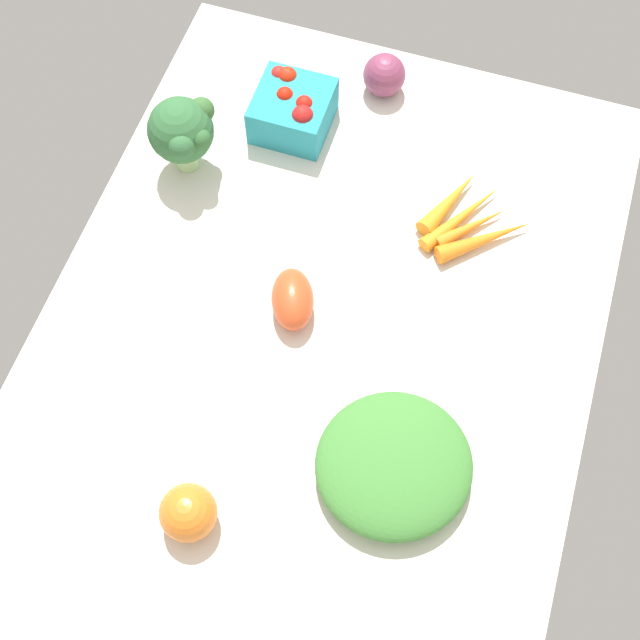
{
  "coord_description": "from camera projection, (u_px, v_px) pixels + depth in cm",
  "views": [
    {
      "loc": [
        -48.62,
        -15.73,
        109.37
      ],
      "look_at": [
        0.0,
        0.0,
        4.0
      ],
      "focal_mm": 47.95,
      "sensor_mm": 36.0,
      "label": 1
    }
  ],
  "objects": [
    {
      "name": "heirloom_tomato_orange",
      "position": [
        188.0,
        513.0,
        1.04
      ],
      "size": [
        7.22,
        7.22,
        7.22
      ],
      "primitive_type": "sphere",
      "color": "orange",
      "rests_on": "tablecloth"
    },
    {
      "name": "red_onion_near_basket",
      "position": [
        384.0,
        75.0,
        1.34
      ],
      "size": [
        6.75,
        6.75,
        6.75
      ],
      "primitive_type": "sphere",
      "color": "#823856",
      "rests_on": "tablecloth"
    },
    {
      "name": "berry_basket",
      "position": [
        293.0,
        109.0,
        1.31
      ],
      "size": [
        11.34,
        11.34,
        7.99
      ],
      "color": "teal",
      "rests_on": "tablecloth"
    },
    {
      "name": "carrot_bunch",
      "position": [
        467.0,
        220.0,
        1.25
      ],
      "size": [
        17.3,
        17.03,
        2.89
      ],
      "color": "orange",
      "rests_on": "tablecloth"
    },
    {
      "name": "roma_tomato",
      "position": [
        293.0,
        299.0,
        1.17
      ],
      "size": [
        10.78,
        8.87,
        5.84
      ],
      "primitive_type": "ellipsoid",
      "rotation": [
        0.0,
        0.0,
        3.52
      ],
      "color": "#DB4B23",
      "rests_on": "tablecloth"
    },
    {
      "name": "broccoli_head",
      "position": [
        183.0,
        132.0,
        1.24
      ],
      "size": [
        10.44,
        10.12,
        12.98
      ],
      "color": "#A7D088",
      "rests_on": "tablecloth"
    },
    {
      "name": "tablecloth",
      "position": [
        320.0,
        329.0,
        1.2
      ],
      "size": [
        104.0,
        76.0,
        2.0
      ],
      "primitive_type": "cube",
      "color": "silver",
      "rests_on": "ground"
    },
    {
      "name": "leafy_greens_clump",
      "position": [
        394.0,
        465.0,
        1.07
      ],
      "size": [
        27.23,
        27.37,
        5.78
      ],
      "primitive_type": "ellipsoid",
      "rotation": [
        0.0,
        0.0,
        3.71
      ],
      "color": "#3D7E33",
      "rests_on": "tablecloth"
    }
  ]
}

